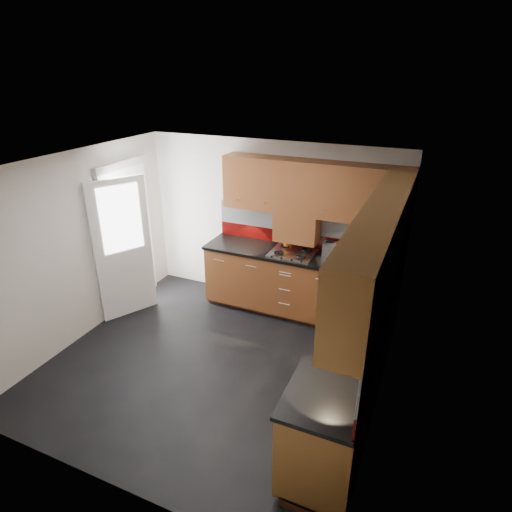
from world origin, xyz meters
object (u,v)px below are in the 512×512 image
at_px(gas_hob, 292,253).
at_px(food_processor, 368,280).
at_px(utensil_pot, 288,241).
at_px(toaster, 333,249).

distance_m(gas_hob, food_processor, 1.30).
height_order(gas_hob, utensil_pot, utensil_pot).
relative_size(gas_hob, utensil_pot, 1.37).
height_order(utensil_pot, food_processor, utensil_pot).
xyz_separation_m(gas_hob, toaster, (0.51, 0.17, 0.08)).
bearing_deg(utensil_pot, toaster, -2.80).
bearing_deg(utensil_pot, food_processor, -33.03).
bearing_deg(gas_hob, food_processor, -28.97).
distance_m(gas_hob, toaster, 0.55).
distance_m(utensil_pot, toaster, 0.66).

